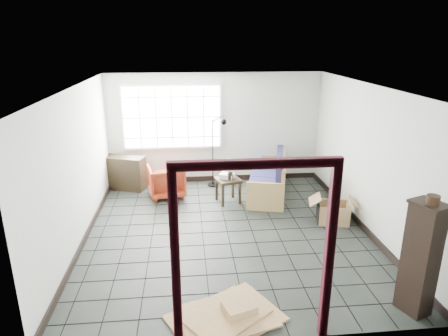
{
  "coord_description": "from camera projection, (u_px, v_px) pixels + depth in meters",
  "views": [
    {
      "loc": [
        -0.7,
        -6.48,
        3.37
      ],
      "look_at": [
        -0.03,
        0.3,
        1.12
      ],
      "focal_mm": 32.0,
      "sensor_mm": 36.0,
      "label": 1
    }
  ],
  "objects": [
    {
      "name": "ground",
      "position": [
        227.0,
        232.0,
        7.24
      ],
      "size": [
        5.5,
        5.5,
        0.0
      ],
      "primitive_type": "plane",
      "color": "black",
      "rests_on": "ground"
    },
    {
      "name": "room_shell",
      "position": [
        227.0,
        142.0,
        6.74
      ],
      "size": [
        5.02,
        5.52,
        2.61
      ],
      "color": "#B5BAB3",
      "rests_on": "ground"
    },
    {
      "name": "window_panel",
      "position": [
        172.0,
        117.0,
        9.2
      ],
      "size": [
        2.32,
        0.08,
        1.52
      ],
      "color": "silver",
      "rests_on": "ground"
    },
    {
      "name": "doorway_trim",
      "position": [
        254.0,
        233.0,
        4.26
      ],
      "size": [
        1.8,
        0.08,
        2.2
      ],
      "color": "#3C0D17",
      "rests_on": "ground"
    },
    {
      "name": "futon_sofa",
      "position": [
        270.0,
        180.0,
        8.92
      ],
      "size": [
        1.22,
        2.14,
        0.89
      ],
      "rotation": [
        0.0,
        0.0,
        -0.24
      ],
      "color": "#9B7F46",
      "rests_on": "ground"
    },
    {
      "name": "armchair",
      "position": [
        166.0,
        179.0,
        8.76
      ],
      "size": [
        0.87,
        0.83,
        0.77
      ],
      "primitive_type": "imported",
      "rotation": [
        0.0,
        0.0,
        3.34
      ],
      "color": "maroon",
      "rests_on": "ground"
    },
    {
      "name": "side_table",
      "position": [
        228.0,
        183.0,
        8.42
      ],
      "size": [
        0.59,
        0.59,
        0.52
      ],
      "rotation": [
        0.0,
        0.0,
        0.27
      ],
      "color": "black",
      "rests_on": "ground"
    },
    {
      "name": "table_lamp",
      "position": [
        230.0,
        166.0,
        8.25
      ],
      "size": [
        0.37,
        0.37,
        0.44
      ],
      "rotation": [
        0.0,
        0.0,
        0.39
      ],
      "color": "black",
      "rests_on": "side_table"
    },
    {
      "name": "projector",
      "position": [
        227.0,
        176.0,
        8.41
      ],
      "size": [
        0.35,
        0.32,
        0.1
      ],
      "rotation": [
        0.0,
        0.0,
        -0.41
      ],
      "color": "silver",
      "rests_on": "side_table"
    },
    {
      "name": "floor_lamp",
      "position": [
        218.0,
        149.0,
        9.19
      ],
      "size": [
        0.46,
        0.3,
        1.68
      ],
      "rotation": [
        0.0,
        0.0,
        0.07
      ],
      "color": "black",
      "rests_on": "ground"
    },
    {
      "name": "console_shelf",
      "position": [
        124.0,
        173.0,
        9.19
      ],
      "size": [
        1.06,
        0.69,
        0.77
      ],
      "rotation": [
        0.0,
        0.0,
        -0.33
      ],
      "color": "black",
      "rests_on": "ground"
    },
    {
      "name": "tall_shelf",
      "position": [
        421.0,
        258.0,
        4.93
      ],
      "size": [
        0.44,
        0.5,
        1.51
      ],
      "rotation": [
        0.0,
        0.0,
        0.37
      ],
      "color": "black",
      "rests_on": "ground"
    },
    {
      "name": "pot",
      "position": [
        433.0,
        200.0,
        4.63
      ],
      "size": [
        0.19,
        0.19,
        0.12
      ],
      "rotation": [
        0.0,
        0.0,
        0.29
      ],
      "color": "black",
      "rests_on": "tall_shelf"
    },
    {
      "name": "open_box",
      "position": [
        333.0,
        213.0,
        7.58
      ],
      "size": [
        1.0,
        0.64,
        0.52
      ],
      "rotation": [
        0.0,
        0.0,
        -0.23
      ],
      "color": "#956948",
      "rests_on": "ground"
    },
    {
      "name": "cardboard_pile",
      "position": [
        228.0,
        315.0,
        4.99
      ],
      "size": [
        1.6,
        1.44,
        0.19
      ],
      "rotation": [
        0.0,
        0.0,
        0.43
      ],
      "color": "#956948",
      "rests_on": "ground"
    }
  ]
}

